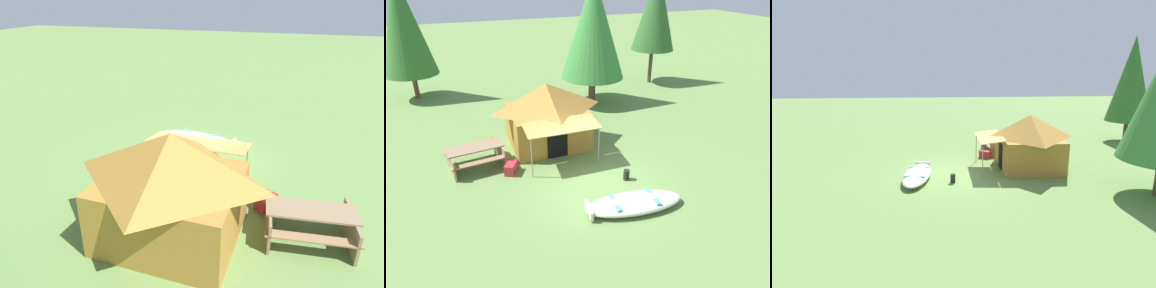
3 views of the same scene
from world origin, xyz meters
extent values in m
plane|color=#648746|center=(0.00, 0.00, 0.00)|extent=(80.00, 80.00, 0.00)
ellipsoid|color=silver|center=(0.49, -1.62, 0.18)|extent=(3.04, 1.43, 0.36)
ellipsoid|color=#4B4944|center=(0.49, -1.62, 0.21)|extent=(2.80, 1.28, 0.13)
cube|color=#4AAF9E|center=(1.07, -1.69, 0.32)|extent=(0.24, 0.82, 0.04)
cube|color=#4AAF9E|center=(-0.09, -1.54, 0.32)|extent=(0.24, 0.82, 0.04)
cube|color=silver|center=(-0.85, -1.45, 0.20)|extent=(0.17, 0.69, 0.27)
cube|color=#AB772F|center=(-0.52, 3.36, 0.73)|extent=(2.89, 2.63, 1.45)
pyramid|color=#AB772F|center=(-0.52, 3.36, 1.95)|extent=(3.12, 2.84, 1.00)
cube|color=black|center=(-0.55, 2.07, 0.61)|extent=(0.76, 0.05, 1.16)
cube|color=tan|center=(-0.56, 1.55, 1.50)|extent=(2.57, 1.12, 0.16)
cylinder|color=gray|center=(0.62, 1.07, 0.69)|extent=(0.04, 0.04, 1.38)
cylinder|color=gray|center=(-1.76, 1.12, 0.69)|extent=(0.04, 0.04, 1.38)
cube|color=#8D7255|center=(-3.40, 2.57, 0.73)|extent=(1.97, 0.98, 0.04)
cube|color=#95714F|center=(-3.33, 1.97, 0.46)|extent=(1.92, 0.48, 0.04)
cube|color=#95714F|center=(-3.47, 3.16, 0.46)|extent=(1.92, 0.48, 0.04)
cube|color=#8D7255|center=(-4.24, 2.46, 0.36)|extent=(0.23, 1.46, 0.71)
cube|color=#8D7255|center=(-2.55, 2.67, 0.36)|extent=(0.23, 1.46, 0.71)
cube|color=#B12931|center=(-2.37, 1.67, 0.18)|extent=(0.56, 0.66, 0.36)
cylinder|color=black|center=(1.04, -0.18, 0.18)|extent=(0.24, 0.24, 0.36)
cylinder|color=brown|center=(-5.34, 11.11, 0.64)|extent=(0.24, 0.24, 1.29)
cone|color=#336B2B|center=(-5.34, 11.11, 3.85)|extent=(2.62, 2.62, 5.12)
camera|label=1|loc=(-2.89, 9.19, 4.99)|focal=32.25mm
camera|label=2|loc=(-4.09, -8.62, 6.26)|focal=32.68mm
camera|label=3|loc=(12.42, -0.81, 4.31)|focal=28.34mm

